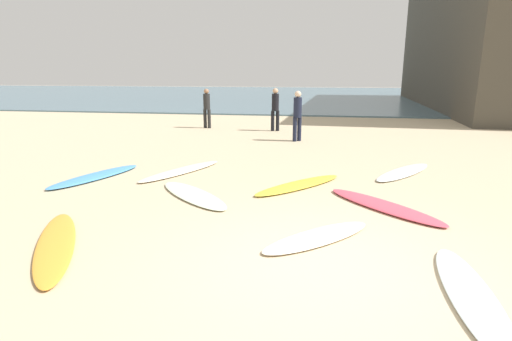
{
  "coord_description": "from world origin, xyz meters",
  "views": [
    {
      "loc": [
        -0.09,
        -4.48,
        2.32
      ],
      "look_at": [
        -1.45,
        3.57,
        0.3
      ],
      "focal_mm": 28.05,
      "sensor_mm": 36.0,
      "label": 1
    }
  ],
  "objects_px": {
    "surfboard_2": "(404,172)",
    "beachgoer_far": "(275,107)",
    "surfboard_5": "(318,237)",
    "surfboard_7": "(299,185)",
    "beachgoer_mid": "(207,106)",
    "surfboard_3": "(56,244)",
    "beachgoer_near": "(297,113)",
    "surfboard_6": "(383,206)",
    "surfboard_8": "(182,171)",
    "surfboard_0": "(193,195)",
    "surfboard_4": "(96,176)",
    "surfboard_1": "(471,295)"
  },
  "relations": [
    {
      "from": "beachgoer_far",
      "to": "surfboard_1",
      "type": "bearing_deg",
      "value": -88.95
    },
    {
      "from": "surfboard_1",
      "to": "surfboard_7",
      "type": "distance_m",
      "value": 4.43
    },
    {
      "from": "surfboard_1",
      "to": "surfboard_8",
      "type": "height_order",
      "value": "surfboard_8"
    },
    {
      "from": "surfboard_4",
      "to": "surfboard_2",
      "type": "bearing_deg",
      "value": -148.38
    },
    {
      "from": "surfboard_0",
      "to": "surfboard_8",
      "type": "height_order",
      "value": "surfboard_8"
    },
    {
      "from": "surfboard_2",
      "to": "surfboard_4",
      "type": "height_order",
      "value": "surfboard_4"
    },
    {
      "from": "surfboard_5",
      "to": "beachgoer_far",
      "type": "relative_size",
      "value": 1.15
    },
    {
      "from": "beachgoer_near",
      "to": "beachgoer_far",
      "type": "height_order",
      "value": "beachgoer_near"
    },
    {
      "from": "beachgoer_mid",
      "to": "beachgoer_far",
      "type": "distance_m",
      "value": 2.97
    },
    {
      "from": "surfboard_6",
      "to": "surfboard_7",
      "type": "height_order",
      "value": "surfboard_7"
    },
    {
      "from": "surfboard_0",
      "to": "surfboard_3",
      "type": "relative_size",
      "value": 0.87
    },
    {
      "from": "surfboard_1",
      "to": "beachgoer_far",
      "type": "xyz_separation_m",
      "value": [
        -3.51,
        11.88,
        0.91
      ]
    },
    {
      "from": "surfboard_6",
      "to": "surfboard_0",
      "type": "bearing_deg",
      "value": -44.98
    },
    {
      "from": "surfboard_3",
      "to": "beachgoer_far",
      "type": "xyz_separation_m",
      "value": [
        1.63,
        11.45,
        0.91
      ]
    },
    {
      "from": "surfboard_2",
      "to": "surfboard_8",
      "type": "bearing_deg",
      "value": -136.53
    },
    {
      "from": "surfboard_0",
      "to": "surfboard_4",
      "type": "xyz_separation_m",
      "value": [
        -2.6,
        0.95,
        0.01
      ]
    },
    {
      "from": "surfboard_2",
      "to": "beachgoer_far",
      "type": "relative_size",
      "value": 1.42
    },
    {
      "from": "surfboard_5",
      "to": "beachgoer_near",
      "type": "bearing_deg",
      "value": 141.48
    },
    {
      "from": "surfboard_1",
      "to": "surfboard_6",
      "type": "bearing_deg",
      "value": 102.07
    },
    {
      "from": "surfboard_7",
      "to": "surfboard_6",
      "type": "bearing_deg",
      "value": 4.72
    },
    {
      "from": "surfboard_4",
      "to": "beachgoer_far",
      "type": "distance_m",
      "value": 8.63
    },
    {
      "from": "surfboard_4",
      "to": "surfboard_6",
      "type": "xyz_separation_m",
      "value": [
        6.1,
        -1.04,
        -0.0
      ]
    },
    {
      "from": "surfboard_1",
      "to": "surfboard_8",
      "type": "relative_size",
      "value": 0.89
    },
    {
      "from": "surfboard_5",
      "to": "beachgoer_mid",
      "type": "bearing_deg",
      "value": 159.35
    },
    {
      "from": "surfboard_0",
      "to": "surfboard_6",
      "type": "distance_m",
      "value": 3.5
    },
    {
      "from": "surfboard_7",
      "to": "surfboard_1",
      "type": "bearing_deg",
      "value": -22.29
    },
    {
      "from": "surfboard_3",
      "to": "surfboard_4",
      "type": "xyz_separation_m",
      "value": [
        -1.46,
        3.44,
        0.01
      ]
    },
    {
      "from": "surfboard_2",
      "to": "beachgoer_near",
      "type": "height_order",
      "value": "beachgoer_near"
    },
    {
      "from": "surfboard_2",
      "to": "surfboard_8",
      "type": "relative_size",
      "value": 0.94
    },
    {
      "from": "beachgoer_near",
      "to": "beachgoer_far",
      "type": "bearing_deg",
      "value": 70.7
    },
    {
      "from": "surfboard_3",
      "to": "beachgoer_far",
      "type": "relative_size",
      "value": 1.51
    },
    {
      "from": "surfboard_5",
      "to": "beachgoer_far",
      "type": "bearing_deg",
      "value": 145.71
    },
    {
      "from": "surfboard_2",
      "to": "surfboard_6",
      "type": "bearing_deg",
      "value": -72.16
    },
    {
      "from": "surfboard_7",
      "to": "beachgoer_mid",
      "type": "bearing_deg",
      "value": 158.01
    },
    {
      "from": "surfboard_3",
      "to": "surfboard_5",
      "type": "xyz_separation_m",
      "value": [
        3.52,
        0.85,
        -0.0
      ]
    },
    {
      "from": "surfboard_0",
      "to": "surfboard_2",
      "type": "height_order",
      "value": "surfboard_2"
    },
    {
      "from": "surfboard_0",
      "to": "beachgoer_far",
      "type": "xyz_separation_m",
      "value": [
        0.49,
        8.96,
        0.91
      ]
    },
    {
      "from": "surfboard_1",
      "to": "surfboard_5",
      "type": "height_order",
      "value": "surfboard_1"
    },
    {
      "from": "surfboard_4",
      "to": "surfboard_6",
      "type": "height_order",
      "value": "surfboard_4"
    },
    {
      "from": "surfboard_5",
      "to": "beachgoer_far",
      "type": "height_order",
      "value": "beachgoer_far"
    },
    {
      "from": "beachgoer_near",
      "to": "surfboard_3",
      "type": "bearing_deg",
      "value": -149.69
    },
    {
      "from": "surfboard_0",
      "to": "surfboard_1",
      "type": "relative_size",
      "value": 0.98
    },
    {
      "from": "surfboard_7",
      "to": "surfboard_3",
      "type": "bearing_deg",
      "value": -91.31
    },
    {
      "from": "surfboard_4",
      "to": "surfboard_5",
      "type": "relative_size",
      "value": 1.26
    },
    {
      "from": "surfboard_8",
      "to": "beachgoer_mid",
      "type": "relative_size",
      "value": 1.57
    },
    {
      "from": "surfboard_4",
      "to": "beachgoer_near",
      "type": "xyz_separation_m",
      "value": [
        4.13,
        5.69,
        0.91
      ]
    },
    {
      "from": "surfboard_2",
      "to": "beachgoer_mid",
      "type": "height_order",
      "value": "beachgoer_mid"
    },
    {
      "from": "surfboard_8",
      "to": "beachgoer_mid",
      "type": "xyz_separation_m",
      "value": [
        -1.58,
        7.58,
        0.87
      ]
    },
    {
      "from": "surfboard_7",
      "to": "surfboard_4",
      "type": "bearing_deg",
      "value": -139.16
    },
    {
      "from": "surfboard_1",
      "to": "surfboard_2",
      "type": "distance_m",
      "value": 5.46
    }
  ]
}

